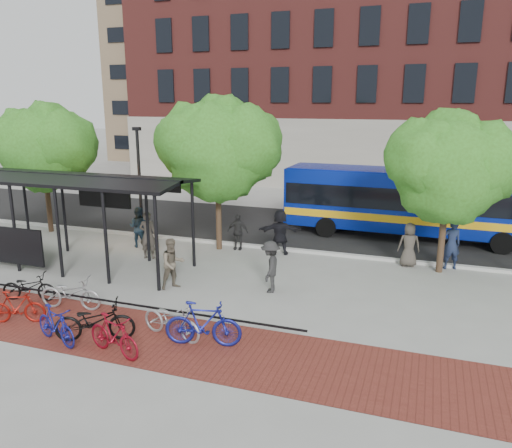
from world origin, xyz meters
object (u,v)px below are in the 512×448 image
(lamp_post_left, at_px, (140,180))
(bike_6, at_px, (71,293))
(tree_b, at_px, (220,145))
(bike_9, at_px, (114,335))
(bus, at_px, (413,200))
(pedestrian_5, at_px, (280,232))
(pedestrian_4, at_px, (238,232))
(pedestrian_9, at_px, (270,267))
(bike_11, at_px, (203,324))
(bike_7, at_px, (56,325))
(bus_shelter, at_px, (56,188))
(pedestrian_6, at_px, (409,245))
(pedestrian_2, at_px, (139,227))
(bike_4, at_px, (29,287))
(bike_5, at_px, (17,307))
(tree_c, at_px, (451,164))
(pedestrian_7, at_px, (451,244))
(tree_a, at_px, (45,145))
(bike_10, at_px, (172,320))
(pedestrian_1, at_px, (148,235))
(pedestrian_8, at_px, (173,264))
(bike_8, at_px, (95,321))

(lamp_post_left, distance_m, bike_6, 8.32)
(tree_b, height_order, bike_9, tree_b)
(tree_b, relative_size, bus, 0.55)
(pedestrian_5, bearing_deg, lamp_post_left, -20.62)
(pedestrian_4, relative_size, pedestrian_9, 0.89)
(bike_11, xyz_separation_m, pedestrian_4, (-2.33, 8.44, 0.17))
(bike_7, bearing_deg, pedestrian_9, -19.28)
(bus_shelter, xyz_separation_m, pedestrian_9, (8.74, -0.23, -2.12))
(bus, xyz_separation_m, pedestrian_6, (0.08, -4.30, -0.96))
(tree_b, xyz_separation_m, bike_11, (3.01, -8.26, -3.84))
(pedestrian_2, bearing_deg, bike_4, 80.20)
(bus_shelter, xyz_separation_m, bike_5, (2.56, -4.95, -2.51))
(tree_c, distance_m, pedestrian_7, 3.12)
(tree_c, distance_m, pedestrian_5, 7.09)
(bike_11, bearing_deg, tree_a, 43.13)
(bike_10, height_order, pedestrian_9, pedestrian_9)
(bike_5, relative_size, bike_10, 0.83)
(pedestrian_1, relative_size, pedestrian_7, 1.00)
(bus_shelter, relative_size, lamp_post_left, 2.07)
(pedestrian_5, bearing_deg, bike_9, 61.74)
(pedestrian_1, distance_m, pedestrian_8, 3.67)
(lamp_post_left, distance_m, pedestrian_4, 5.16)
(bike_6, height_order, bike_11, bike_11)
(bike_9, bearing_deg, pedestrian_7, -23.96)
(pedestrian_4, bearing_deg, tree_c, -6.59)
(bike_8, bearing_deg, pedestrian_4, -27.54)
(tree_a, bearing_deg, pedestrian_5, 0.41)
(tree_a, xyz_separation_m, pedestrian_2, (5.46, -0.90, -3.34))
(bike_5, relative_size, bike_11, 0.79)
(pedestrian_9, bearing_deg, tree_a, -116.61)
(tree_c, relative_size, bike_10, 3.02)
(pedestrian_8, bearing_deg, pedestrian_9, -37.06)
(bike_4, distance_m, bike_8, 4.08)
(pedestrian_1, bearing_deg, pedestrian_5, -164.90)
(bike_7, bearing_deg, pedestrian_7, -26.32)
(bus_shelter, height_order, bus, bus_shelter)
(tree_a, bearing_deg, pedestrian_1, -18.20)
(bike_9, bearing_deg, bike_6, 71.40)
(bus_shelter, bearing_deg, tree_a, 134.60)
(pedestrian_1, relative_size, pedestrian_9, 1.11)
(pedestrian_1, xyz_separation_m, pedestrian_7, (11.55, 2.66, -0.00))
(pedestrian_7, bearing_deg, bike_5, 17.26)
(bike_11, relative_size, pedestrian_8, 1.16)
(pedestrian_2, bearing_deg, pedestrian_7, 176.63)
(bike_8, distance_m, pedestrian_4, 9.14)
(bike_4, xyz_separation_m, pedestrian_1, (1.32, 5.12, 0.52))
(pedestrian_5, bearing_deg, bike_8, 55.54)
(tree_c, bearing_deg, pedestrian_2, -175.91)
(bike_9, relative_size, pedestrian_7, 0.91)
(tree_c, relative_size, bike_6, 3.00)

